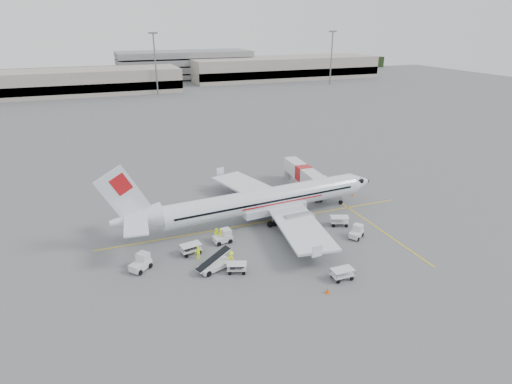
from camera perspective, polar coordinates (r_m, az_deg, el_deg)
ground at (r=59.36m, az=0.70°, el=-4.08°), size 360.00×360.00×0.00m
stripe_lead at (r=59.35m, az=0.70°, el=-4.07°), size 44.00×0.20×0.01m
stripe_cross at (r=59.60m, az=16.31°, el=-4.91°), size 0.20×20.00×0.01m
terminal_west at (r=181.87m, az=-28.13°, el=12.57°), size 110.00×22.00×9.00m
terminal_east at (r=215.35m, az=3.71°, el=16.19°), size 90.00×26.00×10.00m
parking_garage at (r=215.12m, az=-9.49°, el=16.48°), size 62.00×24.00×14.00m
treeline at (r=226.55m, az=-16.67°, el=15.13°), size 300.00×3.00×6.00m
mast_center at (r=170.01m, az=-13.25°, el=16.23°), size 3.20×1.20×22.00m
mast_east at (r=195.67m, az=10.00°, el=17.13°), size 3.20×1.20×22.00m
aircraft at (r=58.01m, az=1.26°, el=0.94°), size 40.15×32.54×10.50m
jet_bridge at (r=70.49m, az=6.35°, el=1.85°), size 3.43×15.41×4.02m
belt_loader at (r=48.31m, az=-5.52°, el=-8.83°), size 5.41×3.45×2.74m
tug_fore at (r=56.46m, az=13.23°, el=-5.20°), size 2.47×2.23×1.66m
tug_mid at (r=53.96m, az=-4.49°, el=-5.90°), size 2.41×1.56×1.76m
tug_aft at (r=49.90m, az=-15.20°, el=-9.08°), size 2.74×2.62×1.87m
cart_loaded_a at (r=52.05m, az=-8.67°, el=-7.52°), size 2.63×1.81×1.27m
cart_loaded_b at (r=48.03m, az=-2.58°, el=-10.07°), size 2.48×1.96×1.13m
cart_empty_a at (r=47.74m, az=11.43°, el=-10.67°), size 2.39×1.42×1.25m
cart_empty_b at (r=59.37m, az=11.05°, el=-3.82°), size 2.83×2.27×1.29m
cone_nose at (r=70.00m, az=12.74°, el=-0.24°), size 0.34×0.34×0.55m
cone_port at (r=71.92m, az=1.24°, el=0.95°), size 0.38×0.38×0.62m
cone_stbd at (r=45.45m, az=9.52°, el=-12.78°), size 0.41×0.41×0.67m
crew_a at (r=54.18m, az=-4.66°, el=-5.76°), size 0.79×0.71×1.81m
crew_b at (r=54.57m, az=-5.25°, el=-5.63°), size 0.97×0.84×1.69m
crew_c at (r=49.23m, az=-3.35°, el=-8.81°), size 1.18×1.29×1.74m
crew_d at (r=50.79m, az=-7.70°, el=-8.00°), size 1.05×0.69×1.66m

